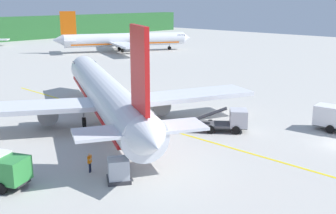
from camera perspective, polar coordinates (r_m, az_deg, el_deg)
name	(u,v)px	position (r m, az deg, el deg)	size (l,w,h in m)	color
ground	(65,82)	(75.31, -13.72, 3.33)	(240.00, 320.00, 0.20)	#B7B5AD
airliner_foreground	(105,94)	(48.18, -8.52, 1.78)	(32.42, 38.32, 11.90)	silver
airliner_mid_apron	(124,40)	(116.50, -6.00, 9.00)	(34.68, 29.37, 10.86)	silver
service_truck_fuel	(229,121)	(45.50, 8.22, -1.83)	(5.39, 6.00, 2.60)	silver
cargo_container_mid	(118,170)	(33.17, -6.72, -8.43)	(2.49, 2.49, 2.00)	#333338
crew_marshaller	(90,161)	(35.16, -10.55, -7.20)	(0.55, 0.43, 1.65)	#191E33
crew_loader_left	(127,126)	(43.97, -5.55, -2.53)	(0.33, 0.62, 1.73)	#191E33
apron_guide_line	(151,125)	(47.55, -2.27, -2.45)	(0.30, 60.00, 0.01)	yellow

